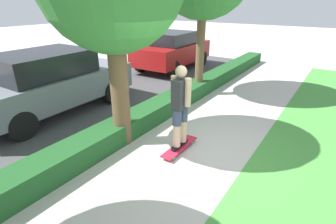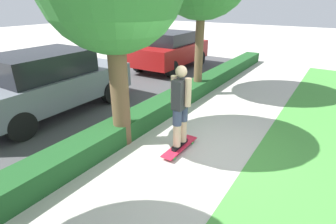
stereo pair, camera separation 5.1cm
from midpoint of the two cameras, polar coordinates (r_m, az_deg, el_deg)
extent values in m
plane|color=#BCB7AD|center=(5.31, 5.94, -8.73)|extent=(60.00, 60.00, 0.00)
cube|color=#474749|center=(7.94, -21.73, 0.91)|extent=(18.14, 5.00, 0.01)
cube|color=#1E5123|center=(6.01, -7.50, -2.43)|extent=(18.14, 0.60, 0.43)
cube|color=red|center=(5.32, 2.82, -7.55)|extent=(1.04, 0.24, 0.02)
cylinder|color=green|center=(5.57, 5.52, -6.65)|extent=(0.07, 0.04, 0.07)
cylinder|color=green|center=(5.64, 3.91, -6.15)|extent=(0.07, 0.04, 0.07)
cylinder|color=green|center=(5.04, 1.57, -10.00)|extent=(0.07, 0.04, 0.07)
cylinder|color=green|center=(5.13, -0.14, -9.38)|extent=(0.07, 0.04, 0.07)
cube|color=black|center=(5.21, 2.16, -7.67)|extent=(0.26, 0.09, 0.07)
cylinder|color=beige|center=(5.01, 2.23, -3.59)|extent=(0.15, 0.15, 0.76)
cylinder|color=#3D4766|center=(4.91, 2.27, -1.21)|extent=(0.17, 0.17, 0.30)
cube|color=black|center=(5.38, 3.48, -6.61)|extent=(0.26, 0.09, 0.07)
cylinder|color=beige|center=(5.18, 3.59, -2.62)|extent=(0.15, 0.15, 0.76)
cylinder|color=#3D4766|center=(5.09, 3.65, -0.31)|extent=(0.17, 0.17, 0.30)
cube|color=#333338|center=(4.84, 3.08, 3.95)|extent=(0.36, 0.20, 0.56)
cylinder|color=beige|center=(4.75, 4.66, 4.25)|extent=(0.12, 0.12, 0.53)
cylinder|color=beige|center=(4.89, 1.57, 4.90)|extent=(0.12, 0.12, 0.53)
sphere|color=beige|center=(4.72, 3.19, 8.80)|extent=(0.22, 0.22, 0.22)
cylinder|color=brown|center=(5.25, -10.25, 5.38)|extent=(0.36, 0.36, 2.45)
cylinder|color=brown|center=(8.16, 7.21, 13.45)|extent=(0.26, 0.26, 2.87)
cube|color=slate|center=(7.59, -23.87, 5.01)|extent=(4.36, 1.91, 0.71)
cube|color=black|center=(7.37, -25.52, 9.48)|extent=(2.28, 1.65, 0.58)
cylinder|color=black|center=(7.83, -11.88, 4.32)|extent=(0.65, 0.22, 0.65)
cylinder|color=black|center=(9.08, -19.47, 6.09)|extent=(0.65, 0.22, 0.65)
cylinder|color=black|center=(6.41, -29.05, -2.58)|extent=(0.65, 0.22, 0.65)
cube|color=maroon|center=(11.61, 1.09, 12.83)|extent=(3.88, 1.90, 0.74)
cube|color=black|center=(11.42, 0.79, 15.79)|extent=(2.04, 1.63, 0.49)
cylinder|color=black|center=(12.29, 7.44, 11.47)|extent=(0.66, 0.21, 0.66)
cylinder|color=black|center=(13.10, 0.89, 12.38)|extent=(0.66, 0.21, 0.66)
cylinder|color=black|center=(10.28, 1.31, 9.34)|extent=(0.66, 0.21, 0.66)
cylinder|color=black|center=(11.23, -5.87, 10.42)|extent=(0.66, 0.21, 0.66)
camera|label=1|loc=(0.03, 90.28, -0.12)|focal=28.00mm
camera|label=2|loc=(0.03, -89.72, 0.12)|focal=28.00mm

